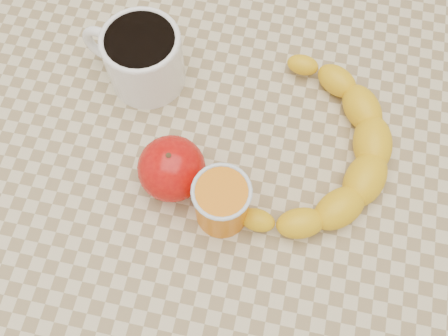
% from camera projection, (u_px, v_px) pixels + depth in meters
% --- Properties ---
extents(ground, '(3.00, 3.00, 0.00)m').
position_uv_depth(ground, '(224.00, 284.00, 1.31)').
color(ground, tan).
rests_on(ground, ground).
extents(table, '(0.80, 0.80, 0.75)m').
position_uv_depth(table, '(224.00, 198.00, 0.70)').
color(table, '#CAB88E').
rests_on(table, ground).
extents(coffee_mug, '(0.15, 0.12, 0.09)m').
position_uv_depth(coffee_mug, '(142.00, 56.00, 0.63)').
color(coffee_mug, white).
rests_on(coffee_mug, table).
extents(orange_juice_glass, '(0.07, 0.07, 0.08)m').
position_uv_depth(orange_juice_glass, '(222.00, 202.00, 0.56)').
color(orange_juice_glass, orange).
rests_on(orange_juice_glass, table).
extents(apple, '(0.10, 0.10, 0.07)m').
position_uv_depth(apple, '(172.00, 169.00, 0.58)').
color(apple, '#9E0507').
rests_on(apple, table).
extents(banana, '(0.36, 0.41, 0.05)m').
position_uv_depth(banana, '(317.00, 150.00, 0.61)').
color(banana, yellow).
rests_on(banana, table).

